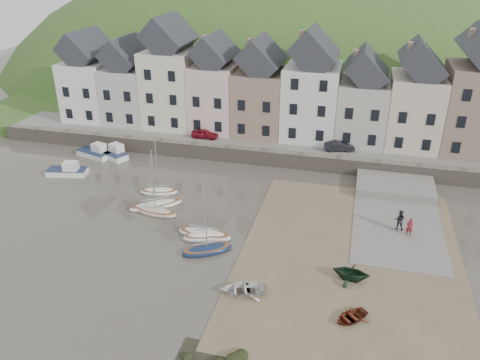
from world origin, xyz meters
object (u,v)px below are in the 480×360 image
(sailboat_0, at_px, (156,205))
(rowboat_green, at_px, (351,272))
(rowboat_white, at_px, (243,289))
(person_red, at_px, (409,227))
(car_right, at_px, (339,146))
(rowboat_red, at_px, (351,317))
(person_dark, at_px, (400,220))
(car_left, at_px, (205,134))

(sailboat_0, relative_size, rowboat_green, 2.23)
(rowboat_white, distance_m, person_red, 16.81)
(sailboat_0, height_order, car_right, sailboat_0)
(rowboat_white, bearing_deg, person_red, 115.56)
(rowboat_red, bearing_deg, rowboat_green, 137.94)
(rowboat_red, distance_m, person_dark, 13.62)
(rowboat_green, xyz_separation_m, rowboat_red, (0.23, -4.51, -0.48))
(person_red, height_order, car_left, car_left)
(person_dark, height_order, car_right, car_right)
(person_dark, bearing_deg, car_right, -57.05)
(sailboat_0, relative_size, person_red, 3.75)
(rowboat_white, height_order, rowboat_green, rowboat_green)
(person_red, bearing_deg, person_dark, -51.62)
(car_left, distance_m, car_right, 16.74)
(rowboat_green, xyz_separation_m, person_red, (4.69, 7.78, 0.16))
(person_red, bearing_deg, sailboat_0, -5.13)
(rowboat_green, bearing_deg, car_left, -133.53)
(car_left, xyz_separation_m, car_right, (16.74, 0.00, 0.00))
(rowboat_white, bearing_deg, person_dark, 119.51)
(rowboat_white, xyz_separation_m, rowboat_red, (7.90, -0.92, -0.09))
(rowboat_white, distance_m, car_left, 28.72)
(sailboat_0, distance_m, rowboat_white, 15.73)
(rowboat_green, distance_m, car_left, 29.75)
(rowboat_green, relative_size, rowboat_red, 1.10)
(person_dark, relative_size, car_left, 0.57)
(person_red, distance_m, person_dark, 1.16)
(rowboat_white, bearing_deg, car_right, 151.84)
(rowboat_red, height_order, car_right, car_right)
(person_red, distance_m, car_right, 16.55)
(sailboat_0, bearing_deg, car_right, 42.97)
(person_dark, relative_size, car_right, 0.55)
(sailboat_0, bearing_deg, rowboat_green, -20.08)
(sailboat_0, bearing_deg, person_red, 1.77)
(rowboat_white, xyz_separation_m, person_red, (12.36, 11.37, 0.55))
(sailboat_0, relative_size, rowboat_red, 2.45)
(rowboat_green, bearing_deg, person_dark, 161.86)
(rowboat_white, relative_size, person_dark, 1.77)
(rowboat_red, xyz_separation_m, car_right, (-2.75, 27.14, 1.85))
(person_red, height_order, car_right, car_right)
(car_right, bearing_deg, rowboat_white, 155.52)
(sailboat_0, distance_m, rowboat_red, 22.65)
(rowboat_green, distance_m, rowboat_red, 4.54)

